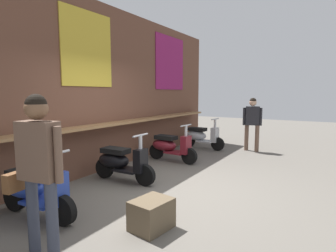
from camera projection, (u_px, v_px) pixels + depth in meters
The scene contains 9 objects.
ground_plane at pixel (169, 190), 4.98m from camera, with size 29.58×29.58×0.00m, color #605B54.
market_stall_facade at pixel (87, 89), 5.81m from camera, with size 10.56×0.61×3.64m.
scooter_blue at pixel (33, 190), 3.88m from camera, with size 0.49×1.40×0.97m.
scooter_black at pixel (120, 162), 5.45m from camera, with size 0.46×1.40×0.97m.
scooter_maroon at pixel (170, 146), 7.05m from camera, with size 0.48×1.40×0.97m.
scooter_silver at pixel (201, 136), 8.65m from camera, with size 0.48×1.40×0.97m.
shopper_with_handbag at pixel (38, 160), 2.83m from camera, with size 0.35×0.67×1.72m.
shopper_browsing at pixel (252, 119), 8.22m from camera, with size 0.31×0.53×1.59m.
merchandise_crate at pixel (152, 214), 3.54m from camera, with size 0.50×0.40×0.39m, color brown.
Camera 1 is at (-4.13, -2.48, 1.73)m, focal length 29.70 mm.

